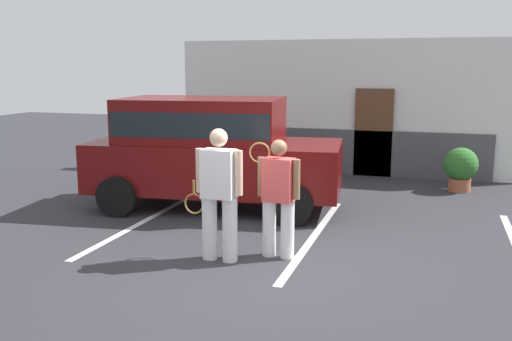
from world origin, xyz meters
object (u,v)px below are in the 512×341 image
tennis_player_woman (278,196)px  potted_plant_by_porch (461,167)px  tennis_player_man (219,193)px  parked_suv (210,147)px

tennis_player_woman → potted_plant_by_porch: (2.57, 5.23, -0.35)m
tennis_player_man → potted_plant_by_porch: (3.30, 5.59, -0.42)m
tennis_player_woman → parked_suv: bearing=-44.3°
tennis_player_woman → potted_plant_by_porch: 5.84m
tennis_player_man → tennis_player_woman: bearing=-151.7°
tennis_player_man → potted_plant_by_porch: size_ratio=1.95×
parked_suv → tennis_player_woman: 3.07m
tennis_player_woman → tennis_player_man: bearing=32.3°
tennis_player_man → potted_plant_by_porch: bearing=-118.8°
potted_plant_by_porch → tennis_player_man: bearing=-120.5°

